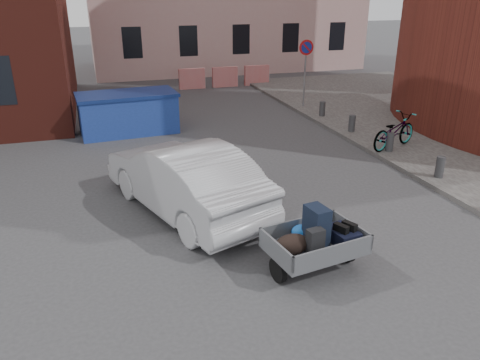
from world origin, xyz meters
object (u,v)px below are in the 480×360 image
object	(u,v)px
dumpster	(128,113)
bicycle	(394,131)
trailer	(314,240)
silver_car	(184,178)

from	to	relation	value
dumpster	bicycle	bearing A→B (deg)	-35.59
trailer	silver_car	bearing A→B (deg)	109.57
dumpster	bicycle	world-z (taller)	dumpster
trailer	bicycle	distance (m)	7.39
silver_car	bicycle	world-z (taller)	silver_car
trailer	dumpster	distance (m)	10.02
trailer	silver_car	world-z (taller)	silver_car
silver_car	bicycle	xyz separation A→B (m)	(6.85, 2.19, -0.15)
dumpster	trailer	bearing A→B (deg)	-81.37
silver_car	bicycle	size ratio (longest dim) A/B	2.45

